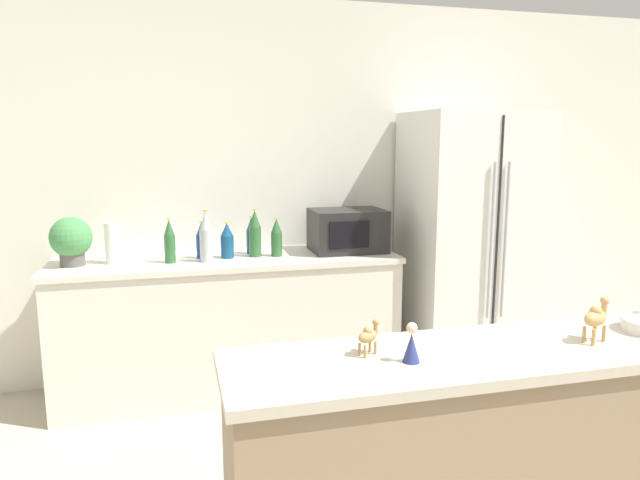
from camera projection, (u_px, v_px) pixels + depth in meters
name	position (u px, v px, depth m)	size (l,w,h in m)	color
wall_back	(293.00, 190.00, 3.99)	(8.00, 0.06, 2.55)	silver
back_counter	(230.00, 324.00, 3.70)	(2.17, 0.63, 0.89)	silver
refrigerator	(468.00, 245.00, 3.95)	(0.83, 0.74, 1.81)	silver
bar_counter	(495.00, 476.00, 1.97)	(1.87, 0.46, 0.94)	#8C7256
potted_plant	(71.00, 239.00, 3.36)	(0.24, 0.24, 0.29)	#595451
paper_towel_roll	(114.00, 243.00, 3.43)	(0.10, 0.10, 0.25)	white
microwave	(347.00, 230.00, 3.81)	(0.48, 0.37, 0.28)	black
back_bottle_0	(277.00, 238.00, 3.65)	(0.07, 0.07, 0.25)	#2D6033
back_bottle_1	(202.00, 241.00, 3.58)	(0.07, 0.07, 0.24)	navy
back_bottle_2	(227.00, 241.00, 3.59)	(0.08, 0.08, 0.23)	navy
back_bottle_3	(252.00, 236.00, 3.73)	(0.07, 0.07, 0.25)	navy
back_bottle_4	(170.00, 242.00, 3.44)	(0.07, 0.07, 0.27)	#2D6033
back_bottle_5	(206.00, 237.00, 3.47)	(0.08, 0.08, 0.32)	#B2B7BC
back_bottle_6	(255.00, 234.00, 3.63)	(0.08, 0.08, 0.31)	#2D6033
camel_figurine	(596.00, 317.00, 1.93)	(0.12, 0.09, 0.15)	tan
camel_figurine_second	(368.00, 335.00, 1.82)	(0.09, 0.07, 0.11)	#A87F4C
wise_man_figurine_crimson	(411.00, 345.00, 1.76)	(0.05, 0.05, 0.13)	navy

